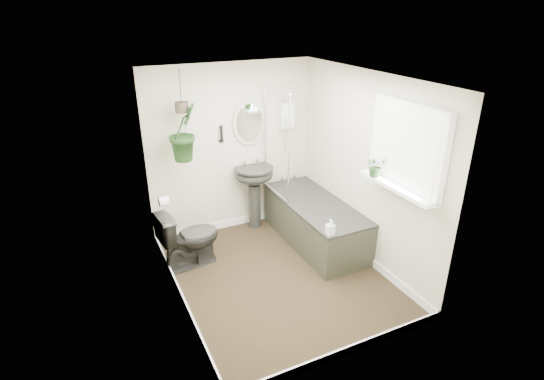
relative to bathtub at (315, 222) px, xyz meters
name	(u,v)px	position (x,y,z in m)	size (l,w,h in m)	color
floor	(277,276)	(-0.80, -0.50, -0.30)	(2.30, 2.80, 0.02)	black
ceiling	(279,77)	(-0.80, -0.50, 2.02)	(2.30, 2.80, 0.02)	white
wall_back	(232,149)	(-0.80, 0.91, 0.86)	(2.30, 0.02, 2.30)	beige
wall_front	(356,249)	(-0.80, -1.91, 0.86)	(2.30, 0.02, 2.30)	beige
wall_left	(171,207)	(-1.96, -0.50, 0.86)	(0.02, 2.80, 2.30)	beige
wall_right	(365,170)	(0.36, -0.50, 0.86)	(0.02, 2.80, 2.30)	beige
skirting	(277,272)	(-0.80, -0.50, -0.24)	(2.30, 2.80, 0.10)	white
bathtub	(315,222)	(0.00, 0.00, 0.00)	(0.72, 1.72, 0.58)	black
bath_screen	(277,144)	(-0.33, 0.49, 0.99)	(0.04, 0.72, 1.40)	silver
shower_box	(287,115)	(0.00, 0.84, 1.26)	(0.20, 0.10, 0.35)	white
oval_mirror	(249,123)	(-0.55, 0.87, 1.21)	(0.46, 0.03, 0.62)	#BDB7A3
wall_sconce	(222,134)	(-0.95, 0.86, 1.11)	(0.04, 0.04, 0.22)	black
toilet_roll_holder	(164,201)	(-1.90, 0.20, 0.61)	(0.11, 0.11, 0.11)	white
window_recess	(407,147)	(0.29, -1.20, 1.36)	(0.08, 1.00, 0.90)	white
window_sill	(397,187)	(0.22, -1.20, 0.94)	(0.18, 1.00, 0.04)	white
window_blinds	(404,148)	(0.24, -1.20, 1.36)	(0.01, 0.86, 0.76)	white
toilet	(189,238)	(-1.65, 0.18, 0.08)	(0.41, 0.73, 0.74)	black
pedestal_sink	(255,197)	(-0.55, 0.74, 0.17)	(0.54, 0.46, 0.91)	black
sill_plant	(376,166)	(0.17, -0.90, 1.07)	(0.21, 0.18, 0.23)	black
hanging_plant	(184,132)	(-1.50, 0.62, 1.27)	(0.39, 0.31, 0.71)	black
soap_bottle	(330,227)	(-0.29, -0.79, 0.38)	(0.08, 0.09, 0.19)	#352E30
hanging_pot	(182,107)	(-1.50, 0.62, 1.56)	(0.16, 0.16, 0.12)	#393124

